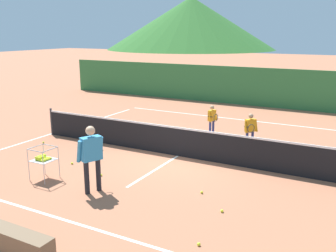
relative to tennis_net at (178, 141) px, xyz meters
The scene contains 19 objects.
ground_plane 0.50m from the tennis_net, ahead, with size 120.00×120.00×0.00m, color #A86647.
line_baseline_near 5.05m from the tennis_net, 90.00° to the right, with size 11.32×0.08×0.01m, color white.
line_baseline_far 6.05m from the tennis_net, 90.00° to the left, with size 11.32×0.08×0.01m, color white.
line_sideline_west 5.68m from the tennis_net, behind, with size 0.08×11.06×0.01m, color white.
line_service_center 0.50m from the tennis_net, ahead, with size 0.08×5.87×0.01m, color white.
tennis_net is the anchor object (origin of this frame).
instructor 3.64m from the tennis_net, 99.51° to the right, with size 0.51×0.85×1.72m.
student_0 2.89m from the tennis_net, 89.67° to the left, with size 0.41×0.63×1.19m.
student_1 2.63m from the tennis_net, 46.11° to the left, with size 0.42×0.69×1.24m.
ball_cart 4.22m from the tennis_net, 123.56° to the right, with size 0.58×0.58×0.90m.
tennis_ball_0 2.86m from the tennis_net, 112.74° to the right, with size 0.07×0.07×0.07m, color yellow.
tennis_ball_1 3.04m from the tennis_net, 51.43° to the right, with size 0.07×0.07×0.07m, color yellow.
tennis_ball_2 5.08m from the tennis_net, 168.10° to the right, with size 0.07×0.07×0.07m, color yellow.
tennis_ball_3 3.39m from the tennis_net, 137.67° to the right, with size 0.07×0.07×0.07m, color yellow.
tennis_ball_4 4.10m from the tennis_net, 48.85° to the right, with size 0.07×0.07×0.07m, color yellow.
tennis_ball_5 5.37m from the tennis_net, 58.70° to the right, with size 0.07×0.07×0.07m, color yellow.
windscreen_fence 9.63m from the tennis_net, 90.00° to the left, with size 24.90×0.08×2.08m, color #33753D.
courtside_bench 6.40m from the tennis_net, 89.81° to the right, with size 1.50×0.36×0.46m, color brown.
hill_1 75.52m from the tennis_net, 114.85° to the left, with size 37.21×37.21×11.29m, color #2D6628.
Camera 1 is at (5.33, -10.50, 3.96)m, focal length 40.60 mm.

